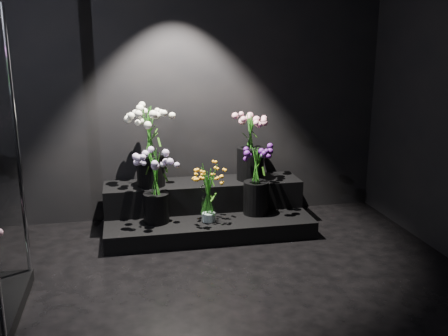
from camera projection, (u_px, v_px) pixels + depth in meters
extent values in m
plane|color=black|center=(232.00, 310.00, 3.45)|extent=(4.00, 4.00, 0.00)
plane|color=black|center=(190.00, 82.00, 5.00)|extent=(4.00, 0.00, 4.00)
plane|color=black|center=(412.00, 218.00, 1.20)|extent=(4.00, 0.00, 4.00)
cube|color=black|center=(207.00, 222.00, 4.88)|extent=(1.96, 0.87, 0.16)
cube|color=black|center=(203.00, 194.00, 5.03)|extent=(1.96, 0.44, 0.27)
cylinder|color=white|center=(209.00, 209.00, 4.65)|extent=(0.14, 0.14, 0.23)
cylinder|color=black|center=(156.00, 208.00, 4.62)|extent=(0.24, 0.24, 0.28)
cylinder|color=black|center=(256.00, 198.00, 4.85)|extent=(0.24, 0.24, 0.32)
cylinder|color=black|center=(151.00, 170.00, 4.83)|extent=(0.27, 0.27, 0.30)
cylinder|color=black|center=(250.00, 163.00, 5.04)|extent=(0.27, 0.27, 0.33)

